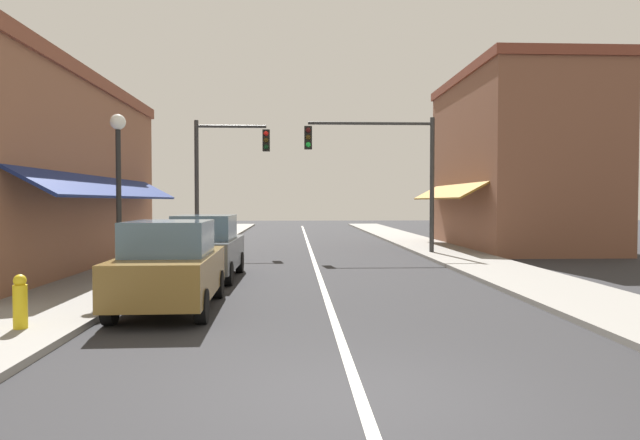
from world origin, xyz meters
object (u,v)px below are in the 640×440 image
parked_car_second_left (206,247)px  traffic_signal_mast_arm (387,161)px  traffic_signal_left_corner (221,165)px  parked_car_nearest_left (170,266)px  fire_hydrant (20,302)px  street_lamp_left_near (118,171)px

parked_car_second_left → traffic_signal_mast_arm: bearing=48.5°
parked_car_second_left → traffic_signal_left_corner: traffic_signal_left_corner is taller
parked_car_nearest_left → fire_hydrant: bearing=-133.9°
parked_car_second_left → street_lamp_left_near: bearing=-123.7°
parked_car_nearest_left → parked_car_second_left: same height
traffic_signal_mast_arm → street_lamp_left_near: traffic_signal_mast_arm is taller
traffic_signal_mast_arm → street_lamp_left_near: bearing=-130.3°
parked_car_nearest_left → fire_hydrant: 2.87m
parked_car_nearest_left → traffic_signal_left_corner: bearing=91.3°
street_lamp_left_near → fire_hydrant: size_ratio=4.80×
parked_car_nearest_left → traffic_signal_left_corner: 13.29m
parked_car_nearest_left → street_lamp_left_near: (-1.65, 2.21, 1.99)m
parked_car_second_left → traffic_signal_left_corner: bearing=94.8°
parked_car_second_left → fire_hydrant: (-1.93, -6.72, -0.33)m
traffic_signal_mast_arm → parked_car_second_left: bearing=-132.2°
traffic_signal_mast_arm → street_lamp_left_near: size_ratio=1.31×
traffic_signal_left_corner → street_lamp_left_near: size_ratio=1.33×
parked_car_nearest_left → traffic_signal_left_corner: (-0.60, 12.99, 2.78)m
traffic_signal_mast_arm → street_lamp_left_near: (-7.78, -9.17, -0.90)m
street_lamp_left_near → fire_hydrant: (-0.29, -4.31, -2.32)m
traffic_signal_left_corner → fire_hydrant: traffic_signal_left_corner is taller
fire_hydrant → parked_car_second_left: bearing=74.0°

